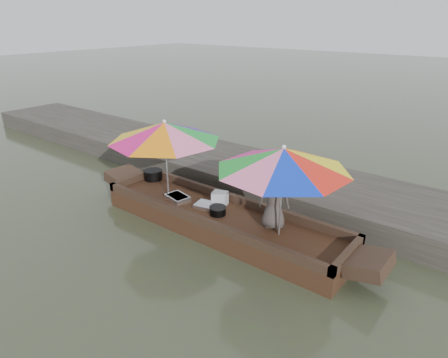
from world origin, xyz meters
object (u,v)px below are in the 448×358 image
Objects in this scene: boat_hull at (221,222)px; supply_bag at (220,198)px; umbrella_bow at (166,158)px; cooking_pot at (153,175)px; tray_crayfish at (178,198)px; umbrella_stern at (281,192)px; vendor at (274,199)px; tray_scallop at (208,205)px; charcoal_grill at (218,211)px.

supply_bag is at bearing 130.59° from boat_hull.
supply_bag is 1.32m from umbrella_bow.
tray_crayfish is at bearing -20.55° from cooking_pot.
umbrella_stern is at bearing 0.00° from boat_hull.
vendor reaches higher than boat_hull.
umbrella_stern is at bearing -2.00° from tray_scallop.
umbrella_bow is at bearing 168.38° from tray_crayfish.
umbrella_stern reaches higher than charcoal_grill.
tray_crayfish is at bearing -155.96° from supply_bag.
charcoal_grill is (2.20, -0.44, -0.04)m from cooking_pot.
umbrella_stern is at bearing -10.91° from supply_bag.
charcoal_grill is (1.02, -0.00, 0.02)m from tray_crayfish.
umbrella_stern is (3.45, -0.38, 0.67)m from cooking_pot.
charcoal_grill is at bearing -14.27° from vendor.
boat_hull is 17.62× the size of supply_bag.
supply_bag is 1.34m from vendor.
tray_crayfish is 0.80m from umbrella_bow.
boat_hull is 12.24× the size of cooking_pot.
boat_hull is 4.62× the size of vendor.
supply_bag reaches higher than tray_crayfish.
cooking_pot is at bearing 168.61° from charcoal_grill.
umbrella_stern reaches higher than tray_crayfish.
umbrella_bow is at bearing -165.62° from supply_bag.
boat_hull is at bearing -9.63° from cooking_pot.
umbrella_bow reaches higher than tray_scallop.
tray_scallop is at bearing 3.18° from umbrella_bow.
umbrella_bow is (-1.00, -0.06, 0.74)m from tray_scallop.
umbrella_stern is (1.59, -0.06, 0.74)m from tray_scallop.
vendor is at bearing 8.48° from boat_hull.
charcoal_grill is 0.14× the size of umbrella_stern.
vendor is 0.49× the size of umbrella_bow.
umbrella_bow reaches higher than charcoal_grill.
tray_scallop is 0.44× the size of vendor.
tray_scallop is 0.27m from supply_bag.
boat_hull is 16.78× the size of charcoal_grill.
umbrella_bow is (-0.32, 0.07, 0.73)m from tray_crayfish.
charcoal_grill is at bearing -176.92° from umbrella_stern.
vendor is 0.35m from umbrella_stern.
boat_hull is at bearing 0.00° from umbrella_bow.
boat_hull is 1.66m from umbrella_bow.
cooking_pot reaches higher than tray_crayfish.
umbrella_bow is (-2.39, -0.15, 0.24)m from vendor.
vendor is 2.40m from umbrella_bow.
cooking_pot is at bearing 177.37° from supply_bag.
umbrella_bow is at bearing -23.70° from cooking_pot.
supply_bag reaches higher than boat_hull.
tray_scallop is 0.37m from charcoal_grill.
tray_scallop is at bearing 178.00° from umbrella_stern.
boat_hull is 1.06m from tray_crayfish.
tray_scallop is (1.86, -0.32, -0.08)m from cooking_pot.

